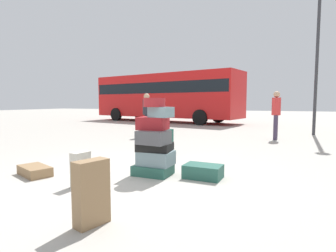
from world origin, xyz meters
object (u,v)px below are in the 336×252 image
at_px(suitcase_tower, 155,143).
at_px(suitcase_brown_white_trunk, 35,171).
at_px(person_tourist_with_camera, 276,111).
at_px(suitcase_teal_behind_tower, 166,141).
at_px(parked_bus, 165,95).
at_px(suitcase_brown_foreground_near, 91,193).
at_px(suitcase_teal_left_side, 203,171).
at_px(lamp_post, 319,19).
at_px(person_bearded_onlooker, 147,111).
at_px(suitcase_cream_right_side, 81,169).

bearing_deg(suitcase_tower, suitcase_brown_white_trunk, -155.47).
xyz_separation_m(suitcase_brown_white_trunk, person_tourist_with_camera, (3.87, 6.78, 0.94)).
bearing_deg(suitcase_teal_behind_tower, parked_bus, 129.68).
bearing_deg(suitcase_brown_foreground_near, suitcase_teal_left_side, 91.61).
bearing_deg(suitcase_teal_behind_tower, lamp_post, 71.79).
xyz_separation_m(person_tourist_with_camera, lamp_post, (1.39, 2.18, 3.56)).
xyz_separation_m(suitcase_teal_left_side, parked_bus, (-6.23, 12.52, 1.72)).
relative_size(person_bearded_onlooker, person_tourist_with_camera, 0.97).
bearing_deg(suitcase_teal_behind_tower, person_bearded_onlooker, 142.05).
bearing_deg(suitcase_teal_left_side, suitcase_tower, -169.97).
relative_size(suitcase_cream_right_side, person_tourist_with_camera, 0.32).
distance_m(suitcase_brown_white_trunk, person_bearded_onlooker, 5.90).
height_order(suitcase_brown_foreground_near, person_tourist_with_camera, person_tourist_with_camera).
relative_size(suitcase_cream_right_side, suitcase_teal_behind_tower, 0.88).
bearing_deg(suitcase_cream_right_side, person_tourist_with_camera, 75.88).
bearing_deg(suitcase_brown_foreground_near, suitcase_tower, 114.07).
relative_size(suitcase_tower, lamp_post, 0.20).
xyz_separation_m(suitcase_brown_white_trunk, person_bearded_onlooker, (-0.72, 5.79, 0.91)).
height_order(suitcase_brown_white_trunk, person_bearded_onlooker, person_bearded_onlooker).
relative_size(suitcase_brown_foreground_near, person_bearded_onlooker, 0.43).
xyz_separation_m(suitcase_tower, suitcase_teal_behind_tower, (-0.69, 2.15, -0.28)).
distance_m(suitcase_tower, suitcase_teal_left_side, 1.01).
bearing_deg(suitcase_teal_left_side, lamp_post, 75.59).
xyz_separation_m(suitcase_tower, parked_bus, (-5.35, 12.64, 1.25)).
distance_m(suitcase_teal_left_side, person_bearded_onlooker, 6.02).
bearing_deg(lamp_post, person_tourist_with_camera, -122.56).
xyz_separation_m(suitcase_tower, suitcase_cream_right_side, (-0.79, -1.06, -0.32)).
relative_size(person_bearded_onlooker, lamp_post, 0.23).
height_order(person_tourist_with_camera, parked_bus, parked_bus).
bearing_deg(suitcase_teal_behind_tower, person_tourist_with_camera, 70.99).
height_order(suitcase_brown_foreground_near, person_bearded_onlooker, person_bearded_onlooker).
bearing_deg(suitcase_brown_white_trunk, suitcase_cream_right_side, 12.94).
height_order(suitcase_tower, parked_bus, parked_bus).
distance_m(suitcase_brown_white_trunk, suitcase_teal_left_side, 3.04).
distance_m(suitcase_teal_left_side, suitcase_teal_behind_tower, 2.58).
distance_m(suitcase_brown_foreground_near, person_tourist_with_camera, 8.19).
height_order(suitcase_brown_foreground_near, suitcase_teal_left_side, suitcase_brown_foreground_near).
xyz_separation_m(suitcase_brown_foreground_near, person_bearded_onlooker, (-2.98, 7.01, 0.64)).
bearing_deg(person_tourist_with_camera, suitcase_teal_left_side, -3.62).
xyz_separation_m(suitcase_brown_foreground_near, suitcase_teal_behind_tower, (-0.97, 4.28, -0.05)).
relative_size(suitcase_cream_right_side, lamp_post, 0.08).
distance_m(suitcase_brown_white_trunk, person_tourist_with_camera, 7.86).
distance_m(person_tourist_with_camera, lamp_post, 4.40).
bearing_deg(person_bearded_onlooker, suitcase_teal_behind_tower, -2.72).
distance_m(suitcase_teal_behind_tower, person_tourist_with_camera, 4.59).
bearing_deg(person_bearded_onlooker, suitcase_brown_white_trunk, -31.95).
bearing_deg(suitcase_brown_white_trunk, suitcase_teal_behind_tower, 87.47).
bearing_deg(suitcase_brown_white_trunk, suitcase_teal_left_side, 39.94).
distance_m(suitcase_tower, suitcase_teal_behind_tower, 2.28).
height_order(suitcase_teal_left_side, person_tourist_with_camera, person_tourist_with_camera).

